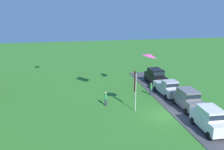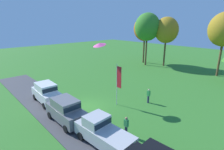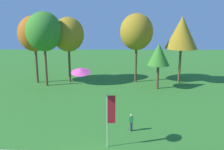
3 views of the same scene
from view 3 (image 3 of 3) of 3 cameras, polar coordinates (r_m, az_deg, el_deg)
name	(u,v)px [view 3 (image 3 of 3)]	position (r m, az deg, el deg)	size (l,w,h in m)	color
person_watching_sky	(131,122)	(25.28, 4.21, -10.24)	(0.36, 0.24, 1.71)	#2D334C
tree_far_left	(34,34)	(42.34, -16.54, 8.63)	(4.99, 4.99, 10.54)	brown
tree_far_right	(44,32)	(40.08, -14.62, 9.12)	(5.27, 5.27, 11.13)	brown
tree_center_back	(68,35)	(41.72, -9.49, 8.67)	(4.87, 4.87, 10.28)	brown
tree_left_of_center	(137,32)	(41.27, 5.36, 9.33)	(5.14, 5.14, 10.84)	brown
tree_lone_near	(159,55)	(38.19, 10.11, 4.41)	(3.18, 3.18, 6.72)	brown
tree_right_of_center	(182,33)	(41.98, 14.95, 8.90)	(4.93, 4.93, 10.41)	brown
flag_banner	(110,113)	(21.61, -0.43, -8.30)	(0.71, 0.08, 4.78)	silver
kite_delta_near_flag	(81,71)	(19.88, -6.82, 0.98)	(1.46, 1.46, 0.28)	#EA4C9E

